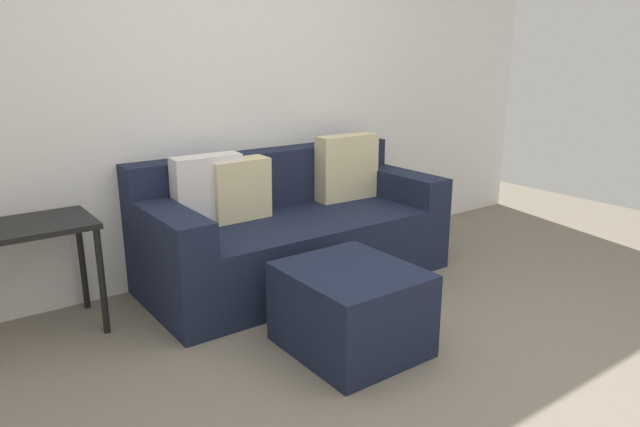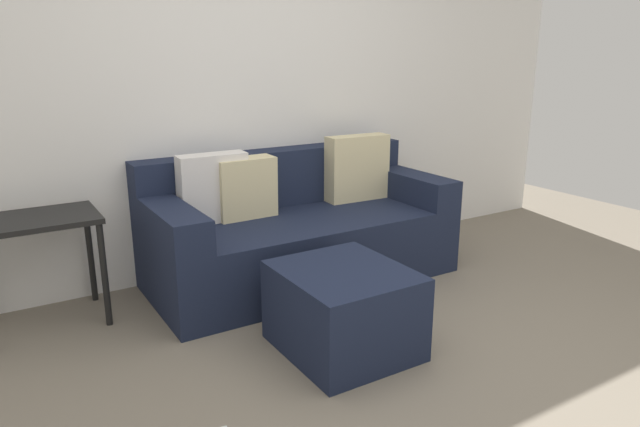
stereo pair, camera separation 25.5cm
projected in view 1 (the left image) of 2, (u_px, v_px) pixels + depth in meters
The scene contains 5 objects.
ground_plane at pixel (448, 393), 2.62m from camera, with size 7.80×7.80×0.00m, color slate.
wall_back at pixel (227, 88), 3.87m from camera, with size 6.00×0.10×2.52m, color white.
couch_sectional at pixel (291, 229), 3.89m from camera, with size 2.01×0.91×0.92m.
ottoman at pixel (351, 309), 2.97m from camera, with size 0.60×0.68×0.44m, color #192138.
side_table at pixel (31, 241), 3.04m from camera, with size 0.64×0.46×0.63m.
Camera 1 is at (-1.83, -1.51, 1.50)m, focal length 32.30 mm.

